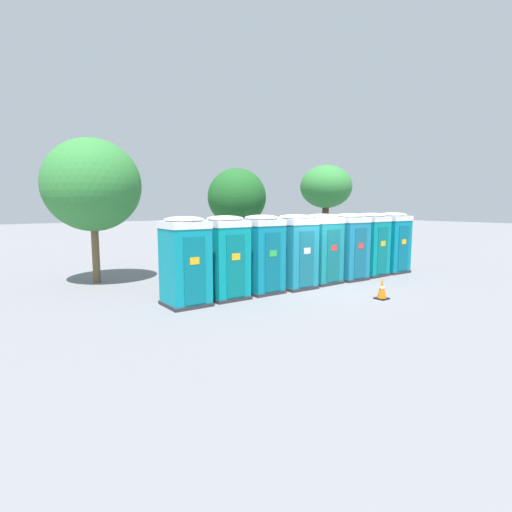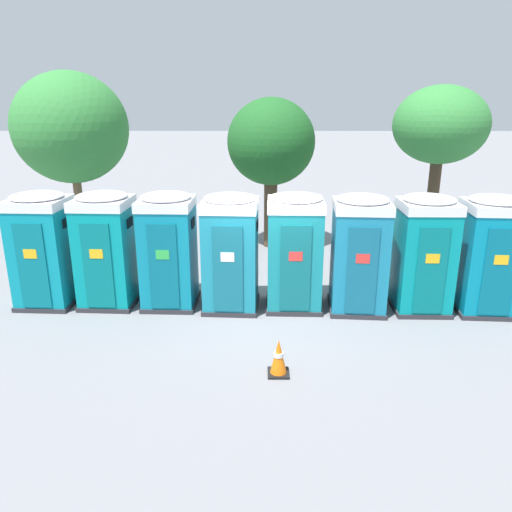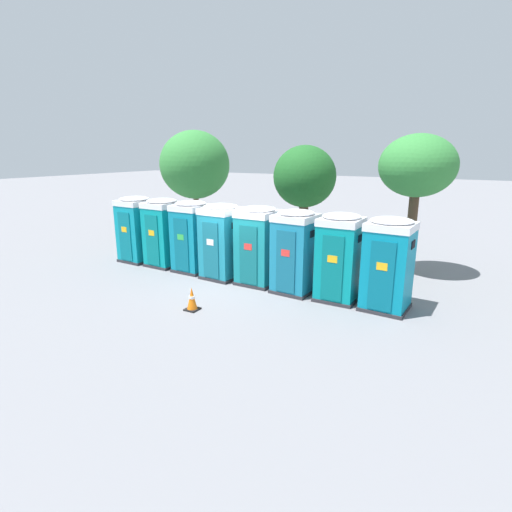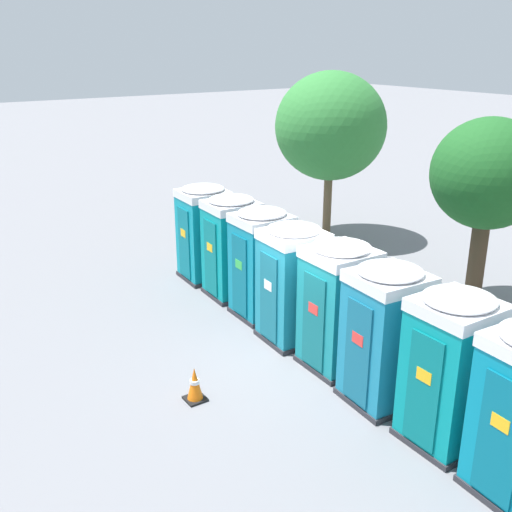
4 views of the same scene
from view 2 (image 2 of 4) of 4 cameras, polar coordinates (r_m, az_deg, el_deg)
The scene contains 13 objects.
ground_plane at distance 10.97m, azimuth 0.70°, elevation -6.24°, with size 120.00×120.00×0.00m, color slate.
portapotty_0 at distance 11.87m, azimuth -23.11°, elevation 0.77°, with size 1.25×1.25×2.54m.
portapotty_1 at distance 11.40m, azimuth -16.74°, elevation 0.80°, with size 1.23×1.25×2.54m.
portapotty_2 at distance 11.04m, azimuth -9.98°, elevation 0.74°, with size 1.19×1.23×2.54m.
portapotty_3 at distance 10.73m, azimuth -2.91°, elevation 0.50°, with size 1.25×1.26×2.54m.
portapotty_4 at distance 10.79m, azimuth 4.43°, elevation 0.57°, with size 1.23×1.23×2.54m.
portapotty_5 at distance 10.84m, azimuth 11.71°, elevation 0.33°, with size 1.26×1.28×2.54m.
portapotty_6 at distance 11.21m, azimuth 18.61°, elevation 0.32°, with size 1.18×1.22×2.54m.
portapotty_7 at distance 11.64m, azimuth 25.15°, elevation 0.18°, with size 1.28×1.27×2.54m.
street_tree_0 at distance 16.51m, azimuth -20.39°, elevation 13.52°, with size 3.42×3.42×5.22m.
street_tree_1 at distance 14.67m, azimuth 20.31°, elevation 13.68°, with size 2.52×2.52×4.78m.
street_tree_2 at distance 15.07m, azimuth 1.74°, elevation 12.75°, with size 2.59×2.59×4.46m.
traffic_cone at distance 8.49m, azimuth 2.60°, elevation -11.53°, with size 0.36×0.36×0.64m.
Camera 2 is at (-0.07, -10.02, 4.46)m, focal length 35.00 mm.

